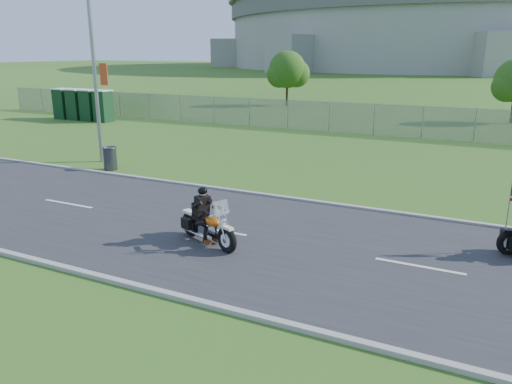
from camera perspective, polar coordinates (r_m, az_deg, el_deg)
The scene contains 14 objects.
ground at distance 14.31m, azimuth 2.10°, elevation -5.70°, with size 420.00×420.00×0.00m, color #2F5119.
road at distance 14.30m, azimuth 2.10°, elevation -5.63°, with size 120.00×8.00×0.04m, color #28282B.
curb_north at distance 17.86m, azimuth 7.46°, elevation -1.23°, with size 120.00×0.18×0.12m, color #9E9B93.
curb_south at distance 11.05m, azimuth -6.78°, elevation -12.36°, with size 120.00×0.18×0.12m, color #9E9B93.
fence at distance 34.06m, azimuth 8.38°, elevation 8.51°, with size 60.00×0.03×2.00m, color gray.
stadium at distance 184.21m, azimuth 19.35°, elevation 18.22°, with size 140.40×140.40×29.20m.
streetlight at distance 25.31m, azimuth -17.85°, elevation 16.00°, with size 0.90×2.46×10.00m.
porta_toilet_a at distance 40.23m, azimuth -17.07°, elevation 9.31°, with size 1.10×1.10×2.30m, color #103218.
porta_toilet_b at distance 41.20m, azimuth -18.52°, elevation 9.33°, with size 1.10×1.10×2.30m, color #103218.
porta_toilet_c at distance 42.19m, azimuth -19.89°, elevation 9.34°, with size 1.10×1.10×2.30m, color #103218.
porta_toilet_d at distance 43.21m, azimuth -21.21°, elevation 9.35°, with size 1.10×1.10×2.30m, color #103218.
tree_fence_mid at distance 50.13m, azimuth 3.66°, elevation 13.59°, with size 3.96×3.69×5.30m.
motorcycle_lead at distance 14.03m, azimuth -5.62°, elevation -3.94°, with size 2.34×1.20×1.65m.
trash_can at distance 23.68m, azimuth -16.33°, elevation 3.66°, with size 0.59×0.59×1.03m, color #313236.
Camera 1 is at (5.43, -12.15, 5.25)m, focal length 35.00 mm.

